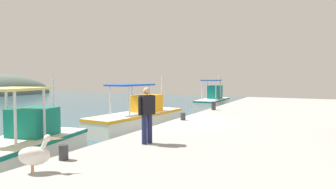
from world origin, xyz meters
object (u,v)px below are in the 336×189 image
(pelican, at_px, (34,154))
(mooring_bollard_third, at_px, (183,116))
(fishing_boat_fourth, at_px, (213,101))
(fishing_boat_second, at_px, (23,145))
(fishing_boat_third, at_px, (139,117))
(mooring_bollard_second, at_px, (63,152))
(mooring_bollard_fourth, at_px, (214,106))
(fisherman_standing, at_px, (147,113))

(pelican, relative_size, mooring_bollard_third, 2.50)
(fishing_boat_fourth, bearing_deg, pelican, -173.14)
(fishing_boat_second, xyz_separation_m, pelican, (-2.22, -3.17, 0.57))
(fishing_boat_third, bearing_deg, fishing_boat_fourth, -2.88)
(mooring_bollard_second, distance_m, mooring_bollard_fourth, 12.41)
(fishing_boat_fourth, distance_m, fisherman_standing, 17.59)
(pelican, relative_size, mooring_bollard_fourth, 1.68)
(pelican, xyz_separation_m, fisherman_standing, (3.48, -0.79, 0.57))
(fisherman_standing, distance_m, mooring_bollard_second, 2.77)
(fishing_boat_second, distance_m, fisherman_standing, 4.31)
(fishing_boat_third, bearing_deg, mooring_bollard_second, -160.76)
(mooring_bollard_second, bearing_deg, pelican, -170.11)
(pelican, height_order, mooring_bollard_third, pelican)
(fishing_boat_third, relative_size, pelican, 7.45)
(fishing_boat_third, bearing_deg, pelican, -161.73)
(fishing_boat_second, distance_m, fishing_boat_fourth, 18.53)
(fisherman_standing, xyz_separation_m, mooring_bollard_fourth, (9.93, 0.97, -0.70))
(fishing_boat_third, distance_m, fishing_boat_fourth, 11.45)
(fishing_boat_second, height_order, fishing_boat_third, fishing_boat_second)
(mooring_bollard_third, xyz_separation_m, mooring_bollard_fourth, (4.83, 0.00, 0.09))
(fishing_boat_third, bearing_deg, fishing_boat_second, 179.17)
(mooring_bollard_fourth, bearing_deg, fishing_boat_second, 165.02)
(fishing_boat_fourth, bearing_deg, mooring_bollard_second, -173.29)
(fishing_boat_second, height_order, mooring_bollard_second, fishing_boat_second)
(pelican, relative_size, fisherman_standing, 0.51)
(mooring_bollard_second, bearing_deg, fisherman_standing, -21.30)
(fishing_boat_third, distance_m, mooring_bollard_second, 8.79)
(mooring_bollard_third, bearing_deg, pelican, -178.83)
(fisherman_standing, bearing_deg, mooring_bollard_second, 158.70)
(pelican, xyz_separation_m, mooring_bollard_third, (8.58, 0.18, -0.22))
(fishing_boat_second, bearing_deg, mooring_bollard_second, -111.97)
(pelican, relative_size, mooring_bollard_second, 2.34)
(fishing_boat_second, bearing_deg, mooring_bollard_third, -25.21)
(pelican, bearing_deg, mooring_bollard_fourth, 0.75)
(fishing_boat_fourth, height_order, mooring_bollard_fourth, fishing_boat_fourth)
(fishing_boat_third, bearing_deg, mooring_bollard_third, -103.91)
(fishing_boat_second, relative_size, mooring_bollard_second, 13.32)
(fishing_boat_second, xyz_separation_m, mooring_bollard_third, (6.37, -3.00, 0.35))
(fishing_boat_fourth, xyz_separation_m, fisherman_standing, (-17.25, -3.29, 1.06))
(mooring_bollard_fourth, bearing_deg, mooring_bollard_third, 180.00)
(fishing_boat_second, distance_m, mooring_bollard_fourth, 11.60)
(mooring_bollard_second, bearing_deg, fishing_boat_second, 68.03)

